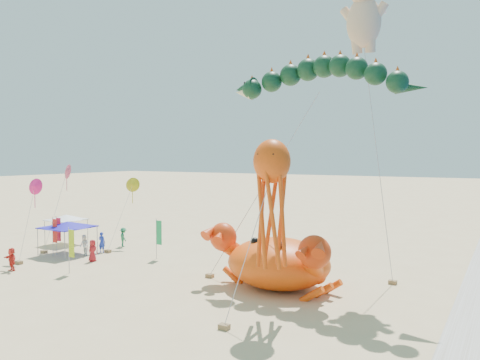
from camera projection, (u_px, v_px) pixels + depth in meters
The scene contains 11 objects.
ground at pixel (252, 288), 28.55m from camera, with size 320.00×320.00×0.00m, color #D1B784.
foam_strip at pixel (470, 324), 22.52m from camera, with size 320.00×320.00×0.00m, color silver.
crab_inflatable at pixel (277, 261), 28.42m from camera, with size 8.77×6.60×3.84m.
dragon_kite at pixel (317, 83), 28.78m from camera, with size 12.96×3.76×13.93m.
cherub_kite at pixel (364, 13), 30.57m from camera, with size 3.72×2.11×19.81m.
octopus_kite at pixel (272, 193), 23.22m from camera, with size 2.33×3.71×8.93m.
canopy_blue at pixel (68, 225), 38.41m from camera, with size 3.86×3.86×2.71m.
canopy_white at pixel (66, 218), 42.82m from camera, with size 3.15×3.15×2.71m.
feather_flags at pixel (86, 235), 36.01m from camera, with size 8.66×6.60×3.20m.
beachgoers at pixel (82, 247), 37.28m from camera, with size 3.75×11.32×1.72m.
small_kites at pixel (77, 188), 39.69m from camera, with size 5.74×11.29×7.39m.
Camera 1 is at (13.57, -24.70, 8.12)m, focal length 35.00 mm.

